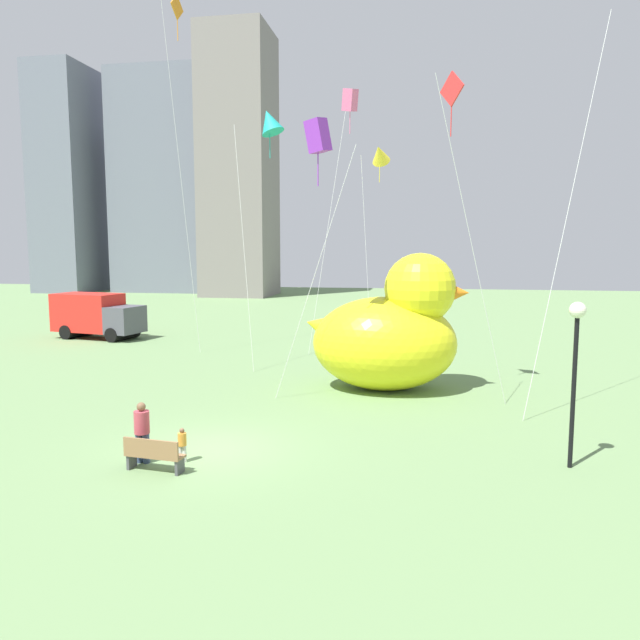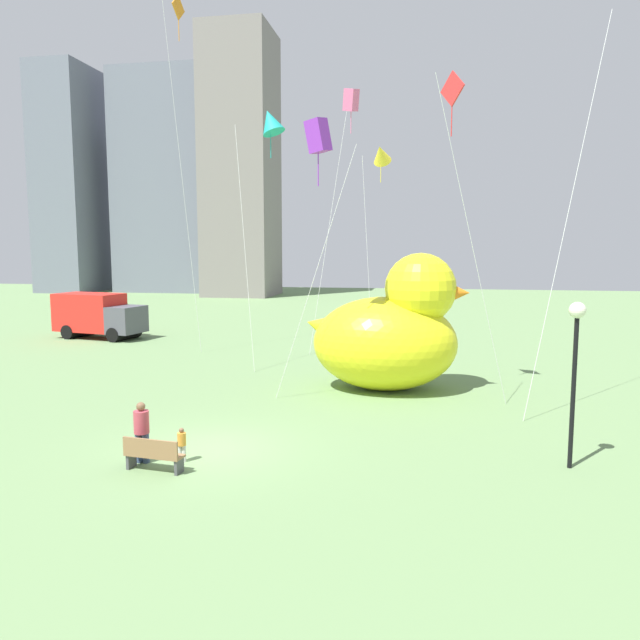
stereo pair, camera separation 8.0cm
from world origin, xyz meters
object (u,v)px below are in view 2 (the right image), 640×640
Objects in this scene: kite_red at (454,103)px; kite_pink at (351,102)px; park_bench at (153,454)px; box_truck at (98,316)px; kite_orange at (179,31)px; kite_yellow at (381,154)px; person_adult at (142,429)px; kite_teal at (270,122)px; lamppost at (576,346)px; giant_inflatable_duck at (391,332)px; person_child at (182,443)px; kite_purple at (318,138)px.

kite_pink reaches higher than kite_red.
box_truck reaches higher than park_bench.
kite_pink is at bearing 3.11° from kite_orange.
kite_red is (3.76, -14.41, -0.39)m from kite_yellow.
kite_orange is at bearing 149.12° from kite_red.
box_truck reaches higher than person_adult.
kite_teal is at bearing -133.27° from kite_pink.
kite_teal is (-11.29, 12.34, 8.43)m from lamppost.
kite_orange is (-10.31, -6.00, 5.78)m from kite_yellow.
person_child is at bearing -118.15° from giant_inflatable_duck.
kite_yellow is at bearing 8.06° from box_truck.
kite_red is at bearing -30.88° from kite_orange.
person_adult is 11.49m from giant_inflatable_duck.
kite_orange reaches higher than kite_yellow.
kite_pink is (-4.93, 8.91, 2.27)m from kite_red.
kite_teal is (-1.02, 13.71, 11.17)m from person_child.
lamppost is at bearing -63.57° from kite_pink.
kite_orange is at bearing 112.01° from person_child.
kite_red is at bearing 113.04° from lamppost.
kite_orange is 1.86× the size of kite_purple.
box_truck is at bearing -171.94° from kite_yellow.
kite_teal is at bearing 89.93° from person_adult.
person_adult is at bearing -134.03° from kite_red.
box_truck is 17.77m from kite_orange.
kite_yellow is 1.20× the size of kite_purple.
person_child is 0.08× the size of kite_red.
box_truck is 26.39m from kite_red.
kite_purple is at bearing -64.18° from kite_teal.
giant_inflatable_duck reaches higher than park_bench.
kite_pink is 1.37× the size of kite_purple.
kite_orange is (-11.83, 7.39, 14.83)m from giant_inflatable_duck.
kite_red reaches higher than person_child.
park_bench is at bearing -56.83° from box_truck.
lamppost is 0.43× the size of kite_purple.
kite_purple is at bearing 66.60° from person_child.
kite_purple is (3.11, 6.93, 9.07)m from park_bench.
kite_yellow reaches higher than park_bench.
kite_purple is at bearing 59.85° from person_adult.
park_bench is 0.12× the size of kite_pink.
kite_red is (2.25, -1.03, 8.65)m from giant_inflatable_duck.
kite_purple is (16.89, -14.16, 8.11)m from box_truck.
person_child is at bearing -54.94° from box_truck.
kite_red is 0.98× the size of kite_teal.
person_child is at bearing 12.30° from person_adult.
giant_inflatable_duck is (5.04, 9.41, 1.85)m from person_child.
lamppost is 18.73m from kite_teal.
lamppost reaches higher than park_bench.
person_child is 10.71m from lamppost.
kite_yellow reaches higher than giant_inflatable_duck.
person_adult is 0.25× the size of giant_inflatable_duck.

